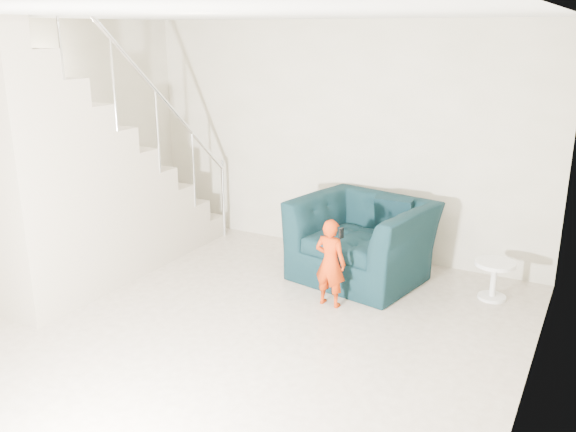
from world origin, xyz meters
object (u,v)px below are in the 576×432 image
(armchair, at_px, (362,240))
(toddler, at_px, (330,263))
(staircase, at_px, (76,194))
(side_table, at_px, (494,274))

(armchair, height_order, toddler, toddler)
(toddler, bearing_deg, staircase, 18.25)
(armchair, height_order, side_table, armchair)
(armchair, relative_size, toddler, 1.51)
(staircase, bearing_deg, side_table, 21.56)
(armchair, xyz_separation_m, side_table, (1.36, 0.12, -0.16))
(armchair, bearing_deg, toddler, -80.39)
(armchair, relative_size, side_table, 3.34)
(side_table, relative_size, staircase, 0.11)
(staircase, bearing_deg, armchair, 29.08)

